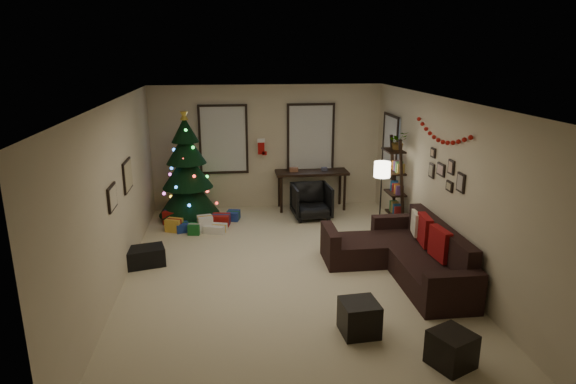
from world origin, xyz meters
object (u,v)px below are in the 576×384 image
object	(u,v)px
bookshelf	(396,187)
desk	(312,176)
christmas_tree	(187,174)
sofa	(405,256)
desk_chair	(311,201)

from	to	relation	value
bookshelf	desk	bearing A→B (deg)	129.88
christmas_tree	sofa	size ratio (longest dim) A/B	0.90
sofa	bookshelf	bearing A→B (deg)	76.48
desk	bookshelf	size ratio (longest dim) A/B	0.85
desk	sofa	bearing A→B (deg)	-75.16
christmas_tree	sofa	xyz separation A→B (m)	(3.56, -3.05, -0.69)
desk	desk_chair	world-z (taller)	desk
christmas_tree	desk	size ratio (longest dim) A/B	1.47
christmas_tree	sofa	bearing A→B (deg)	-40.63
desk	bookshelf	distance (m)	2.12
christmas_tree	bookshelf	bearing A→B (deg)	-16.96
sofa	desk	world-z (taller)	desk
sofa	desk_chair	bearing A→B (deg)	110.08
sofa	bookshelf	xyz separation A→B (m)	(0.44, 1.83, 0.63)
christmas_tree	bookshelf	world-z (taller)	christmas_tree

